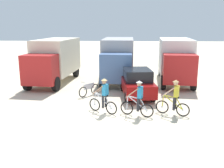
{
  "coord_description": "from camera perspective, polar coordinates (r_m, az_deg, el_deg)",
  "views": [
    {
      "loc": [
        1.32,
        -11.1,
        4.45
      ],
      "look_at": [
        0.6,
        3.16,
        1.1
      ],
      "focal_mm": 40.66,
      "sensor_mm": 36.0,
      "label": 1
    }
  ],
  "objects": [
    {
      "name": "sedan_parked",
      "position": [
        16.09,
        5.62,
        0.32
      ],
      "size": [
        2.2,
        4.37,
        1.76
      ],
      "color": "maroon",
      "rests_on": "ground"
    },
    {
      "name": "ground_plane",
      "position": [
        12.04,
        -3.65,
        -8.53
      ],
      "size": [
        120.0,
        120.0,
        0.0
      ],
      "primitive_type": "plane",
      "color": "beige"
    },
    {
      "name": "bicycle_spare",
      "position": [
        16.29,
        -5.2,
        -1.26
      ],
      "size": [
        1.12,
        1.39,
        0.97
      ],
      "color": "black",
      "rests_on": "ground"
    },
    {
      "name": "box_truck_white_box",
      "position": [
        20.69,
        14.12,
        5.65
      ],
      "size": [
        2.98,
        6.94,
        3.35
      ],
      "color": "white",
      "rests_on": "ground"
    },
    {
      "name": "cyclist_orange_shirt",
      "position": [
        12.97,
        -1.88,
        -2.94
      ],
      "size": [
        1.52,
        0.94,
        1.82
      ],
      "color": "black",
      "rests_on": "ground"
    },
    {
      "name": "cyclist_near_camera",
      "position": [
        13.02,
        13.77,
        -3.26
      ],
      "size": [
        1.6,
        0.83,
        1.82
      ],
      "color": "black",
      "rests_on": "ground"
    },
    {
      "name": "box_truck_grey_hauler",
      "position": [
        20.52,
        1.36,
        5.98
      ],
      "size": [
        2.52,
        6.8,
        3.35
      ],
      "color": "#9E9EA3",
      "rests_on": "ground"
    },
    {
      "name": "box_truck_cream_rv",
      "position": [
        20.32,
        -12.76,
        5.59
      ],
      "size": [
        2.93,
        6.92,
        3.35
      ],
      "color": "beige",
      "rests_on": "ground"
    },
    {
      "name": "cyclist_cowboy_hat",
      "position": [
        12.56,
        5.88,
        -3.55
      ],
      "size": [
        1.64,
        0.75,
        1.82
      ],
      "color": "black",
      "rests_on": "ground"
    }
  ]
}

